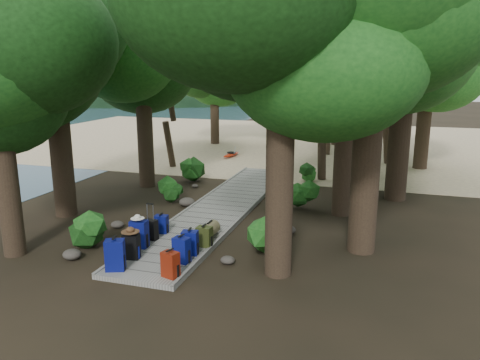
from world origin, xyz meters
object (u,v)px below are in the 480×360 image
(suitcase_on_boardwalk, at_px, (151,230))
(sun_lounger, at_px, (349,159))
(backpack_left_c, at_px, (139,233))
(backpack_right_a, at_px, (170,263))
(backpack_right_b, at_px, (182,249))
(backpack_left_d, at_px, (161,223))
(backpack_right_c, at_px, (190,241))
(lone_suitcase_on_sand, at_px, (279,160))
(backpack_left_a, at_px, (115,253))
(backpack_left_b, at_px, (131,245))
(kayak, at_px, (231,154))
(backpack_right_d, at_px, (204,235))
(duffel_right_khaki, at_px, (210,229))

(suitcase_on_boardwalk, distance_m, sun_lounger, 12.84)
(backpack_left_c, bearing_deg, backpack_right_a, -45.62)
(backpack_left_c, xyz_separation_m, backpack_right_b, (1.43, -0.57, -0.05))
(backpack_left_c, bearing_deg, backpack_left_d, 84.42)
(sun_lounger, bearing_deg, backpack_right_c, -119.83)
(backpack_right_b, relative_size, lone_suitcase_on_sand, 0.95)
(backpack_left_a, bearing_deg, lone_suitcase_on_sand, 65.00)
(backpack_left_a, height_order, backpack_right_b, backpack_left_a)
(backpack_left_b, relative_size, lone_suitcase_on_sand, 0.96)
(sun_lounger, bearing_deg, kayak, 158.49)
(backpack_right_d, distance_m, sun_lounger, 12.44)
(backpack_left_a, distance_m, backpack_right_d, 2.41)
(backpack_right_b, bearing_deg, backpack_right_a, -73.18)
(backpack_right_d, bearing_deg, lone_suitcase_on_sand, 95.00)
(backpack_left_a, relative_size, sun_lounger, 0.39)
(sun_lounger, bearing_deg, backpack_left_a, -123.46)
(suitcase_on_boardwalk, bearing_deg, backpack_left_c, -82.20)
(backpack_left_b, xyz_separation_m, lone_suitcase_on_sand, (0.95, 11.95, -0.09))
(backpack_right_a, height_order, kayak, backpack_right_a)
(suitcase_on_boardwalk, bearing_deg, backpack_right_d, 9.06)
(lone_suitcase_on_sand, bearing_deg, backpack_left_c, -104.29)
(backpack_left_a, relative_size, backpack_left_b, 1.16)
(backpack_left_c, bearing_deg, backpack_left_a, -86.70)
(backpack_right_b, distance_m, kayak, 14.11)
(backpack_right_d, bearing_deg, backpack_left_c, -157.76)
(backpack_left_d, distance_m, lone_suitcase_on_sand, 10.15)
(backpack_right_a, bearing_deg, backpack_left_c, 155.16)
(backpack_left_c, xyz_separation_m, backpack_right_c, (1.42, -0.05, -0.06))
(backpack_left_c, xyz_separation_m, kayak, (-1.87, 13.15, -0.33))
(backpack_right_a, height_order, duffel_right_khaki, backpack_right_a)
(backpack_right_c, distance_m, backpack_right_d, 0.63)
(backpack_right_b, bearing_deg, backpack_left_a, -136.01)
(backpack_right_c, bearing_deg, lone_suitcase_on_sand, 82.61)
(duffel_right_khaki, bearing_deg, backpack_right_d, -78.24)
(duffel_right_khaki, distance_m, suitcase_on_boardwalk, 1.58)
(backpack_right_b, height_order, lone_suitcase_on_sand, backpack_right_b)
(backpack_right_c, bearing_deg, backpack_left_a, -141.55)
(backpack_right_a, relative_size, kayak, 0.20)
(backpack_right_b, height_order, kayak, backpack_right_b)
(backpack_right_a, distance_m, duffel_right_khaki, 2.66)
(backpack_left_d, distance_m, backpack_right_b, 2.21)
(lone_suitcase_on_sand, bearing_deg, backpack_right_b, -97.10)
(backpack_right_c, bearing_deg, backpack_right_a, -94.46)
(backpack_left_b, height_order, backpack_right_c, backpack_left_b)
(backpack_left_b, xyz_separation_m, backpack_right_d, (1.38, 1.27, -0.05))
(backpack_left_d, height_order, backpack_right_d, backpack_right_d)
(kayak, xyz_separation_m, sun_lounger, (6.13, -0.45, 0.16))
(backpack_right_a, xyz_separation_m, backpack_right_d, (0.04, 1.93, -0.03))
(backpack_left_b, relative_size, kayak, 0.21)
(backpack_left_a, relative_size, backpack_right_a, 1.24)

